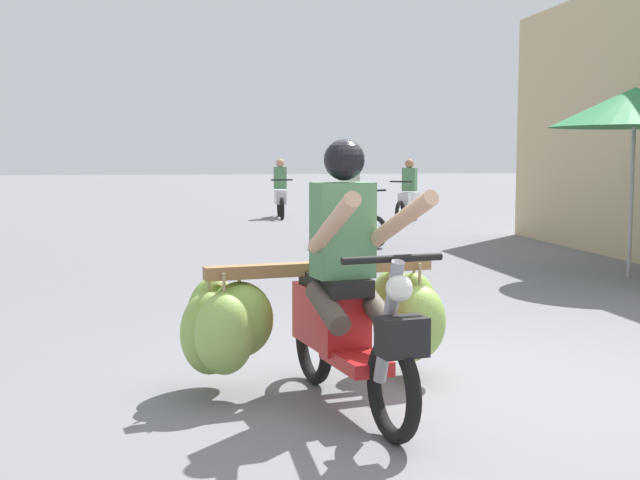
{
  "coord_description": "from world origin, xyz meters",
  "views": [
    {
      "loc": [
        -1.72,
        -4.84,
        1.49
      ],
      "look_at": [
        -0.76,
        0.82,
        0.9
      ],
      "focal_mm": 46.62,
      "sensor_mm": 36.0,
      "label": 1
    }
  ],
  "objects_px": {
    "motorbike_main_loaded": "(315,313)",
    "motorbike_distant_ahead_left": "(409,197)",
    "market_umbrella_near_shop": "(635,107)",
    "motorbike_distant_far_ahead": "(280,194)",
    "motorbike_distant_ahead_right": "(351,210)"
  },
  "relations": [
    {
      "from": "motorbike_main_loaded",
      "to": "motorbike_distant_ahead_left",
      "type": "distance_m",
      "value": 13.49
    },
    {
      "from": "market_umbrella_near_shop",
      "to": "motorbike_distant_ahead_left",
      "type": "bearing_deg",
      "value": 92.75
    },
    {
      "from": "motorbike_distant_ahead_left",
      "to": "motorbike_distant_far_ahead",
      "type": "xyz_separation_m",
      "value": [
        -2.65,
        1.78,
        0.0
      ]
    },
    {
      "from": "motorbike_main_loaded",
      "to": "market_umbrella_near_shop",
      "type": "bearing_deg",
      "value": 43.05
    },
    {
      "from": "motorbike_distant_ahead_right",
      "to": "motorbike_distant_far_ahead",
      "type": "relative_size",
      "value": 0.9
    },
    {
      "from": "motorbike_distant_ahead_left",
      "to": "market_umbrella_near_shop",
      "type": "relative_size",
      "value": 0.61
    },
    {
      "from": "motorbike_main_loaded",
      "to": "motorbike_distant_far_ahead",
      "type": "distance_m",
      "value": 14.68
    },
    {
      "from": "motorbike_distant_ahead_left",
      "to": "motorbike_distant_far_ahead",
      "type": "distance_m",
      "value": 3.2
    },
    {
      "from": "motorbike_main_loaded",
      "to": "motorbike_distant_ahead_right",
      "type": "xyz_separation_m",
      "value": [
        2.01,
        8.54,
        0.05
      ]
    },
    {
      "from": "motorbike_distant_ahead_right",
      "to": "market_umbrella_near_shop",
      "type": "height_order",
      "value": "market_umbrella_near_shop"
    },
    {
      "from": "motorbike_distant_ahead_right",
      "to": "market_umbrella_near_shop",
      "type": "bearing_deg",
      "value": -58.21
    },
    {
      "from": "motorbike_main_loaded",
      "to": "market_umbrella_near_shop",
      "type": "height_order",
      "value": "market_umbrella_near_shop"
    },
    {
      "from": "motorbike_distant_far_ahead",
      "to": "market_umbrella_near_shop",
      "type": "relative_size",
      "value": 0.7
    },
    {
      "from": "motorbike_distant_ahead_left",
      "to": "motorbike_distant_ahead_right",
      "type": "xyz_separation_m",
      "value": [
        -2.2,
        -4.28,
        0.0
      ]
    },
    {
      "from": "motorbike_main_loaded",
      "to": "motorbike_distant_far_ahead",
      "type": "relative_size",
      "value": 1.16
    }
  ]
}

